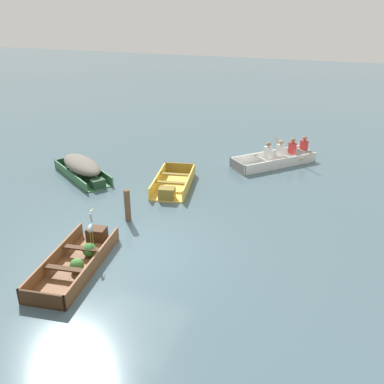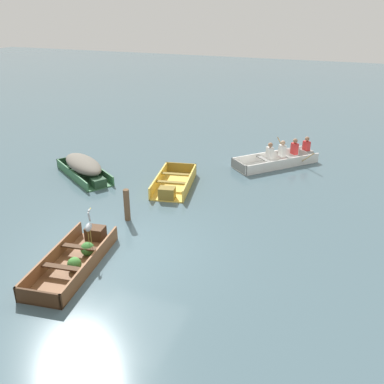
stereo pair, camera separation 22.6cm
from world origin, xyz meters
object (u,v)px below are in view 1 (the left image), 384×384
(skiff_green_mid_moored, at_px, (82,167))
(heron_on_dinghy, at_px, (91,227))
(dinghy_wooden_brown_foreground, at_px, (78,260))
(skiff_yellow_near_moored, at_px, (173,184))
(mooring_post, at_px, (127,205))
(rowboat_white_with_crew, at_px, (279,157))

(skiff_green_mid_moored, xyz_separation_m, heron_on_dinghy, (3.20, -4.43, 0.46))
(dinghy_wooden_brown_foreground, xyz_separation_m, heron_on_dinghy, (0.15, 0.42, 0.71))
(skiff_yellow_near_moored, distance_m, heron_on_dinghy, 4.66)
(dinghy_wooden_brown_foreground, bearing_deg, mooring_post, 88.72)
(skiff_green_mid_moored, distance_m, heron_on_dinghy, 5.48)
(skiff_yellow_near_moored, bearing_deg, dinghy_wooden_brown_foreground, -94.38)
(mooring_post, bearing_deg, skiff_green_mid_moored, 142.12)
(skiff_green_mid_moored, distance_m, mooring_post, 3.93)
(skiff_yellow_near_moored, distance_m, mooring_post, 2.62)
(skiff_green_mid_moored, bearing_deg, heron_on_dinghy, -54.20)
(dinghy_wooden_brown_foreground, relative_size, skiff_green_mid_moored, 1.04)
(skiff_green_mid_moored, height_order, heron_on_dinghy, heron_on_dinghy)
(skiff_yellow_near_moored, xyz_separation_m, rowboat_white_with_crew, (2.97, 3.70, 0.09))
(dinghy_wooden_brown_foreground, height_order, heron_on_dinghy, heron_on_dinghy)
(skiff_yellow_near_moored, bearing_deg, rowboat_white_with_crew, 51.28)
(skiff_yellow_near_moored, xyz_separation_m, mooring_post, (-0.33, -2.58, 0.33))
(skiff_yellow_near_moored, relative_size, mooring_post, 2.75)
(dinghy_wooden_brown_foreground, distance_m, skiff_green_mid_moored, 5.74)
(skiff_yellow_near_moored, relative_size, heron_on_dinghy, 3.15)
(heron_on_dinghy, relative_size, mooring_post, 0.87)
(skiff_yellow_near_moored, relative_size, rowboat_white_with_crew, 0.84)
(heron_on_dinghy, bearing_deg, skiff_green_mid_moored, 125.80)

